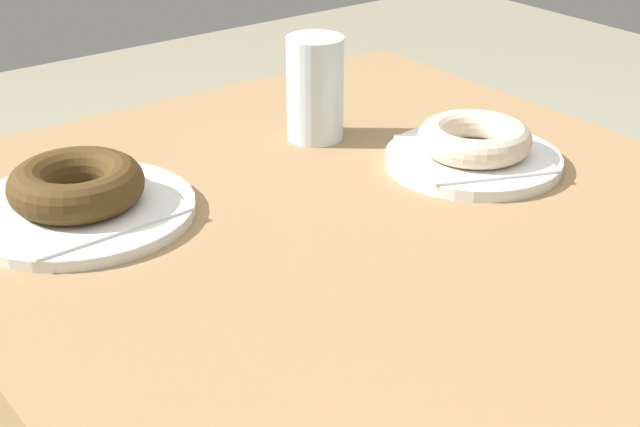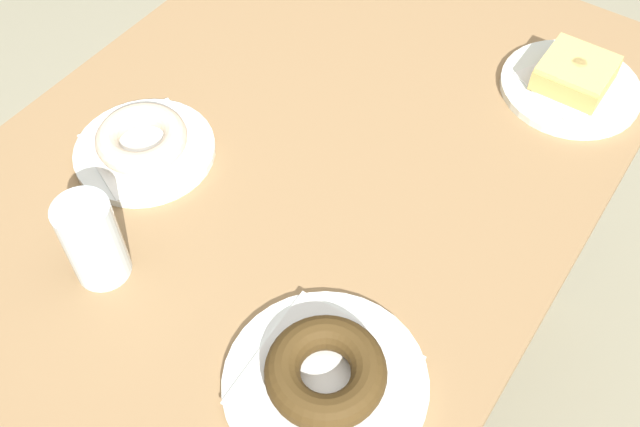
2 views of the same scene
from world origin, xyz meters
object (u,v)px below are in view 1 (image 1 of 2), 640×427
at_px(plate_chocolate_ring, 79,211).
at_px(water_glass, 315,88).
at_px(donut_sugar_ring, 475,138).
at_px(donut_chocolate_ring, 76,184).
at_px(plate_sugar_ring, 473,160).

bearing_deg(plate_chocolate_ring, water_glass, -85.01).
height_order(donut_sugar_ring, donut_chocolate_ring, donut_chocolate_ring).
height_order(plate_chocolate_ring, donut_chocolate_ring, donut_chocolate_ring).
height_order(plate_sugar_ring, donut_sugar_ring, donut_sugar_ring).
distance_m(plate_chocolate_ring, water_glass, 0.31).
xyz_separation_m(donut_sugar_ring, water_glass, (0.17, 0.09, 0.03)).
relative_size(donut_sugar_ring, donut_chocolate_ring, 0.94).
xyz_separation_m(donut_sugar_ring, plate_chocolate_ring, (0.14, 0.39, -0.03)).
bearing_deg(water_glass, donut_chocolate_ring, 94.99).
bearing_deg(plate_chocolate_ring, donut_sugar_ring, -109.83).
distance_m(donut_chocolate_ring, water_glass, 0.31).
relative_size(plate_sugar_ring, water_glass, 1.60).
height_order(donut_sugar_ring, plate_chocolate_ring, donut_sugar_ring).
relative_size(donut_sugar_ring, water_glass, 1.03).
xyz_separation_m(plate_chocolate_ring, donut_chocolate_ring, (0.00, 0.00, 0.03)).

